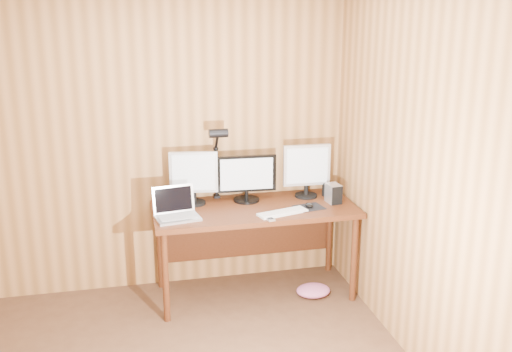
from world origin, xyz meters
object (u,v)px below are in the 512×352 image
object	(u,v)px
monitor_center	(246,178)
desk_lamp	(217,153)
laptop	(176,210)
mouse	(309,205)
monitor_left	(194,176)
monitor_right	(307,169)
hard_drive	(334,194)
keyboard	(283,212)
desk	(253,218)
speaker	(325,189)
phone	(269,219)

from	to	relation	value
monitor_center	desk_lamp	world-z (taller)	desk_lamp
laptop	mouse	xyz separation A→B (m)	(1.05, -0.01, -0.04)
monitor_left	laptop	xyz separation A→B (m)	(-0.17, -0.27, -0.17)
monitor_right	hard_drive	xyz separation A→B (m)	(0.17, -0.20, -0.16)
hard_drive	desk_lamp	size ratio (longest dim) A/B	0.24
monitor_center	laptop	size ratio (longest dim) A/B	1.37
monitor_right	keyboard	bearing A→B (deg)	-127.95
desk	speaker	xyz separation A→B (m)	(0.64, 0.08, 0.18)
monitor_center	phone	distance (m)	0.51
monitor_center	monitor_right	xyz separation A→B (m)	(0.51, -0.00, 0.04)
keyboard	speaker	distance (m)	0.58
monitor_left	laptop	size ratio (longest dim) A/B	1.22
keyboard	desk_lamp	xyz separation A→B (m)	(-0.43, 0.42, 0.39)
laptop	monitor_left	bearing A→B (deg)	48.31
monitor_center	laptop	bearing A→B (deg)	-153.85
monitor_center	speaker	size ratio (longest dim) A/B	4.25
keyboard	hard_drive	world-z (taller)	hard_drive
monitor_right	keyboard	xyz separation A→B (m)	(-0.30, -0.36, -0.23)
monitor_right	laptop	distance (m)	1.15
phone	keyboard	bearing A→B (deg)	24.82
laptop	speaker	xyz separation A→B (m)	(1.26, 0.25, 0.00)
monitor_left	desk_lamp	size ratio (longest dim) A/B	0.66
laptop	phone	xyz separation A→B (m)	(0.67, -0.21, -0.05)
keyboard	phone	world-z (taller)	keyboard
monitor_left	hard_drive	size ratio (longest dim) A/B	2.82
monitor_center	monitor_right	world-z (taller)	monitor_right
hard_drive	mouse	bearing A→B (deg)	-167.67
desk	monitor_center	distance (m)	0.33
keyboard	phone	bearing A→B (deg)	-157.82
monitor_center	desk_lamp	size ratio (longest dim) A/B	0.75
monitor_right	laptop	world-z (taller)	monitor_right
monitor_left	laptop	distance (m)	0.37
desk	monitor_center	xyz separation A→B (m)	(-0.03, 0.09, 0.32)
monitor_right	speaker	world-z (taller)	monitor_right
keyboard	speaker	bearing A→B (deg)	21.47
monitor_right	desk_lamp	bearing A→B (deg)	176.91
keyboard	mouse	bearing A→B (deg)	4.57
laptop	desk_lamp	bearing A→B (deg)	31.29
monitor_left	monitor_right	world-z (taller)	monitor_right
monitor_left	desk	bearing A→B (deg)	-4.74
desk	speaker	world-z (taller)	speaker
desk	monitor_right	bearing A→B (deg)	10.76
desk	monitor_left	xyz separation A→B (m)	(-0.45, 0.11, 0.35)
laptop	keyboard	distance (m)	0.81
monitor_left	keyboard	xyz separation A→B (m)	(0.63, -0.38, -0.22)
monitor_right	desk_lamp	xyz separation A→B (m)	(-0.73, 0.06, 0.16)
keyboard	mouse	xyz separation A→B (m)	(0.24, 0.09, 0.01)
mouse	monitor_right	bearing A→B (deg)	79.55
monitor_right	laptop	bearing A→B (deg)	-164.97
monitor_right	mouse	xyz separation A→B (m)	(-0.06, -0.27, -0.22)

